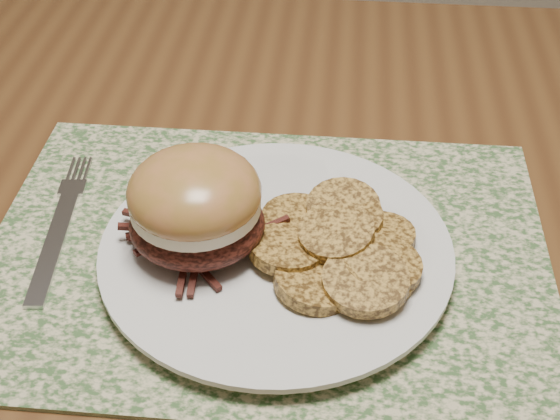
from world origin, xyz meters
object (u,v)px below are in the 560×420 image
at_px(pork_sandwich, 195,205).
at_px(dinner_plate, 276,252).
at_px(dining_table, 299,299).
at_px(fork, 61,224).

bearing_deg(pork_sandwich, dinner_plate, 5.21).
bearing_deg(pork_sandwich, dining_table, 30.80).
relative_size(dining_table, pork_sandwich, 13.93).
relative_size(pork_sandwich, fork, 0.57).
relative_size(dining_table, dinner_plate, 5.77).
bearing_deg(dinner_plate, dining_table, 67.30).
height_order(dining_table, pork_sandwich, pork_sandwich).
distance_m(dinner_plate, pork_sandwich, 0.08).
xyz_separation_m(dining_table, fork, (-0.20, -0.01, 0.09)).
bearing_deg(dining_table, dinner_plate, -112.70).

